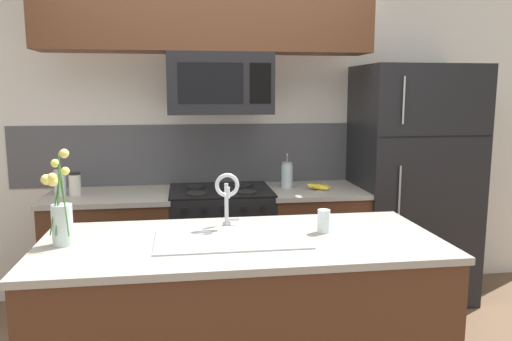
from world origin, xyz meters
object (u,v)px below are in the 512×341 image
(french_press, at_px, (287,175))
(sink_faucet, at_px, (227,192))
(stove_range, at_px, (221,248))
(storage_jar_tall, at_px, (60,183))
(drinking_glass, at_px, (324,221))
(flower_vase, at_px, (61,218))
(microwave, at_px, (220,84))
(banana_bunch, at_px, (319,187))
(storage_jar_medium, at_px, (75,184))
(refrigerator, at_px, (411,183))

(french_press, height_order, sink_faucet, sink_faucet)
(stove_range, bearing_deg, storage_jar_tall, 179.55)
(drinking_glass, bearing_deg, stove_range, 110.90)
(flower_vase, bearing_deg, microwave, 54.62)
(stove_range, distance_m, banana_bunch, 0.89)
(storage_jar_medium, distance_m, drinking_glass, 1.92)
(stove_range, xyz_separation_m, drinking_glass, (0.46, -1.20, 0.51))
(microwave, height_order, drinking_glass, microwave)
(french_press, relative_size, flower_vase, 0.56)
(storage_jar_tall, bearing_deg, microwave, -1.49)
(banana_bunch, bearing_deg, sink_faucet, -129.00)
(storage_jar_tall, height_order, flower_vase, flower_vase)
(stove_range, xyz_separation_m, french_press, (0.52, 0.06, 0.55))
(microwave, bearing_deg, stove_range, 90.16)
(stove_range, distance_m, refrigerator, 1.59)
(storage_jar_medium, distance_m, flower_vase, 1.24)
(storage_jar_tall, height_order, banana_bunch, storage_jar_tall)
(drinking_glass, bearing_deg, storage_jar_medium, 141.62)
(stove_range, relative_size, flower_vase, 1.94)
(storage_jar_tall, bearing_deg, banana_bunch, -2.08)
(drinking_glass, bearing_deg, sink_faucet, 161.75)
(stove_range, bearing_deg, flower_vase, -124.91)
(refrigerator, distance_m, storage_jar_tall, 2.68)
(refrigerator, distance_m, french_press, 1.01)
(microwave, xyz_separation_m, storage_jar_tall, (-1.15, 0.03, -0.70))
(microwave, height_order, refrigerator, microwave)
(storage_jar_medium, bearing_deg, banana_bunch, -1.76)
(stove_range, xyz_separation_m, sink_faucet, (-0.04, -1.03, 0.65))
(refrigerator, relative_size, banana_bunch, 9.67)
(refrigerator, bearing_deg, flower_vase, -152.31)
(refrigerator, bearing_deg, storage_jar_medium, -179.45)
(storage_jar_medium, relative_size, sink_faucet, 0.55)
(french_press, bearing_deg, flower_vase, -136.90)
(refrigerator, distance_m, banana_bunch, 0.78)
(storage_jar_tall, relative_size, flower_vase, 0.39)
(refrigerator, height_order, banana_bunch, refrigerator)
(stove_range, relative_size, storage_jar_medium, 5.56)
(drinking_glass, bearing_deg, refrigerator, 48.69)
(sink_faucet, relative_size, drinking_glass, 2.49)
(banana_bunch, height_order, sink_faucet, sink_faucet)
(banana_bunch, height_order, drinking_glass, drinking_glass)
(refrigerator, distance_m, flower_vase, 2.70)
(storage_jar_medium, height_order, banana_bunch, storage_jar_medium)
(stove_range, relative_size, microwave, 1.25)
(microwave, height_order, banana_bunch, microwave)
(stove_range, height_order, french_press, french_press)
(stove_range, relative_size, banana_bunch, 4.87)
(banana_bunch, distance_m, sink_faucet, 1.26)
(storage_jar_medium, bearing_deg, microwave, -0.88)
(microwave, height_order, storage_jar_tall, microwave)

